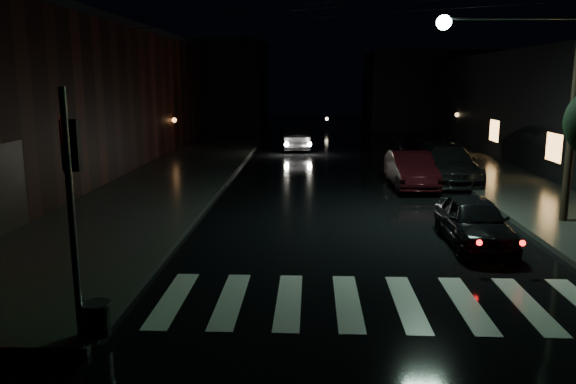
# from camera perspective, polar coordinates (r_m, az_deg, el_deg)

# --- Properties ---
(ground) EXTENTS (120.00, 120.00, 0.00)m
(ground) POSITION_cam_1_polar(r_m,az_deg,el_deg) (11.35, -6.21, -11.83)
(ground) COLOR black
(ground) RESTS_ON ground
(sidewalk_left) EXTENTS (6.00, 44.00, 0.15)m
(sidewalk_left) POSITION_cam_1_polar(r_m,az_deg,el_deg) (25.58, -12.68, 1.23)
(sidewalk_left) COLOR #282826
(sidewalk_left) RESTS_ON ground
(sidewalk_right) EXTENTS (4.00, 44.00, 0.15)m
(sidewalk_right) POSITION_cam_1_polar(r_m,az_deg,el_deg) (26.08, 21.06, 0.93)
(sidewalk_right) COLOR #282826
(sidewalk_right) RESTS_ON ground
(building_left) EXTENTS (10.00, 36.00, 7.00)m
(building_left) POSITION_cam_1_polar(r_m,az_deg,el_deg) (29.65, -25.29, 8.45)
(building_left) COLOR black
(building_left) RESTS_ON ground
(building_far_left) EXTENTS (14.00, 10.00, 8.00)m
(building_far_left) POSITION_cam_1_polar(r_m,az_deg,el_deg) (56.52, -9.66, 10.76)
(building_far_left) COLOR black
(building_far_left) RESTS_ON ground
(building_far_right) EXTENTS (14.00, 10.00, 7.00)m
(building_far_right) POSITION_cam_1_polar(r_m,az_deg,el_deg) (56.68, 15.23, 10.02)
(building_far_right) COLOR black
(building_far_right) RESTS_ON ground
(crosswalk) EXTENTS (9.00, 3.00, 0.01)m
(crosswalk) POSITION_cam_1_polar(r_m,az_deg,el_deg) (11.77, 9.04, -11.00)
(crosswalk) COLOR beige
(crosswalk) RESTS_ON ground
(signal_pole_corner) EXTENTS (0.68, 0.61, 4.20)m
(signal_pole_corner) POSITION_cam_1_polar(r_m,az_deg,el_deg) (10.05, -19.92, -6.20)
(signal_pole_corner) COLOR slate
(signal_pole_corner) RESTS_ON ground
(utility_pole) EXTENTS (4.92, 0.44, 8.00)m
(utility_pole) POSITION_cam_1_polar(r_m,az_deg,el_deg) (18.75, 25.44, 10.73)
(utility_pole) COLOR black
(utility_pole) RESTS_ON ground
(parked_car_a) EXTENTS (1.57, 3.89, 1.33)m
(parked_car_a) POSITION_cam_1_polar(r_m,az_deg,el_deg) (16.14, 18.38, -2.82)
(parked_car_a) COLOR black
(parked_car_a) RESTS_ON ground
(parked_car_b) EXTENTS (1.67, 4.61, 1.51)m
(parked_car_b) POSITION_cam_1_polar(r_m,az_deg,el_deg) (24.00, 12.36, 2.24)
(parked_car_b) COLOR black
(parked_car_b) RESTS_ON ground
(parked_car_c) EXTENTS (2.39, 5.68, 1.64)m
(parked_car_c) POSITION_cam_1_polar(r_m,az_deg,el_deg) (25.72, 15.80, 2.81)
(parked_car_c) COLOR black
(parked_car_c) RESTS_ON ground
(parked_car_d) EXTENTS (3.29, 6.08, 1.62)m
(parked_car_d) POSITION_cam_1_polar(r_m,az_deg,el_deg) (29.69, 14.00, 3.98)
(parked_car_d) COLOR black
(parked_car_d) RESTS_ON ground
(oncoming_car) EXTENTS (2.11, 4.74, 1.51)m
(oncoming_car) POSITION_cam_1_polar(r_m,az_deg,el_deg) (36.15, 0.66, 5.50)
(oncoming_car) COLOR black
(oncoming_car) RESTS_ON ground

